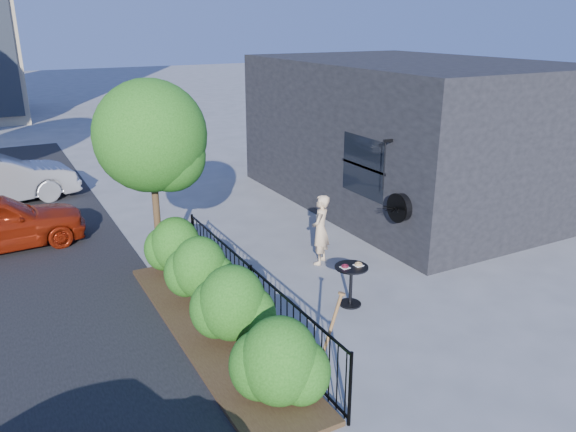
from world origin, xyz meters
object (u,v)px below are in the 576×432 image
cafe_table (351,278)px  woman (320,230)px  shovel (327,344)px  patio_tree (155,143)px

cafe_table → woman: (0.51, 1.92, 0.23)m
shovel → cafe_table: bearing=47.2°
shovel → patio_tree: bearing=101.5°
patio_tree → cafe_table: (2.63, -3.02, -2.23)m
patio_tree → shovel: patio_tree is taller
cafe_table → shovel: (-1.65, -1.78, 0.09)m
patio_tree → shovel: (0.98, -4.80, -2.14)m
cafe_table → woman: size_ratio=0.54×
cafe_table → shovel: size_ratio=0.58×
cafe_table → woman: bearing=75.1°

